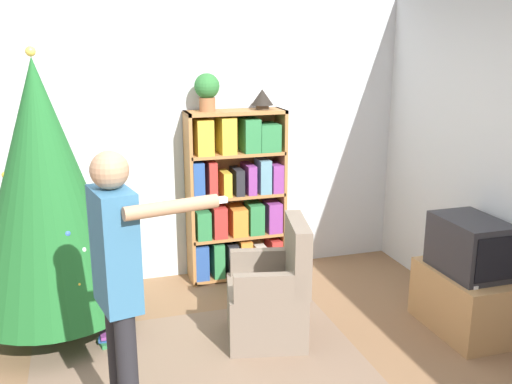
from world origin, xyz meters
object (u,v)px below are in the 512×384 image
object	(u,v)px
bookshelf	(236,198)
potted_plant	(207,89)
christmas_tree	(44,189)
table_lamp	(262,98)
television	(470,246)
armchair	(272,298)
standing_person	(119,279)

from	to	relation	value
bookshelf	potted_plant	bearing A→B (deg)	177.92
bookshelf	potted_plant	world-z (taller)	potted_plant
christmas_tree	table_lamp	world-z (taller)	christmas_tree
television	potted_plant	bearing A→B (deg)	137.02
television	table_lamp	world-z (taller)	table_lamp
bookshelf	table_lamp	size ratio (longest dim) A/B	7.87
bookshelf	armchair	world-z (taller)	bookshelf
bookshelf	armchair	distance (m)	1.29
bookshelf	standing_person	xyz separation A→B (m)	(-1.19, -2.07, 0.22)
standing_person	table_lamp	bearing A→B (deg)	133.27
potted_plant	table_lamp	size ratio (longest dim) A/B	1.64
television	potted_plant	xyz separation A→B (m)	(-1.64, 1.53, 1.07)
table_lamp	bookshelf	bearing A→B (deg)	-177.94
bookshelf	potted_plant	size ratio (longest dim) A/B	4.78
standing_person	potted_plant	world-z (taller)	potted_plant
potted_plant	standing_person	bearing A→B (deg)	-114.29
television	christmas_tree	bearing A→B (deg)	163.56
television	bookshelf	bearing A→B (deg)	132.49
armchair	table_lamp	world-z (taller)	table_lamp
table_lamp	potted_plant	bearing A→B (deg)	180.00
armchair	potted_plant	bearing A→B (deg)	-158.80
bookshelf	potted_plant	distance (m)	1.03
table_lamp	christmas_tree	bearing A→B (deg)	-160.76
bookshelf	table_lamp	distance (m)	0.94
television	standing_person	distance (m)	2.66
armchair	standing_person	distance (m)	1.57
potted_plant	table_lamp	distance (m)	0.51
armchair	television	bearing A→B (deg)	89.90
christmas_tree	armchair	bearing A→B (deg)	-20.15
potted_plant	table_lamp	world-z (taller)	potted_plant
standing_person	potted_plant	size ratio (longest dim) A/B	5.05
television	armchair	world-z (taller)	armchair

